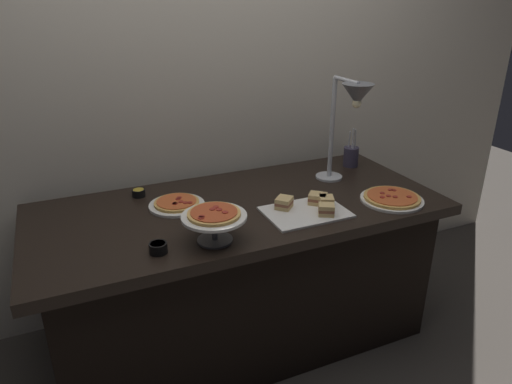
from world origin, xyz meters
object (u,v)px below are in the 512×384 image
object	(u,v)px
pizza_plate_front	(177,204)
utensil_holder	(351,156)
sauce_cup_far	(139,193)
pizza_plate_center	(392,198)
sandwich_platter	(309,207)
heat_lamp	(352,106)
sauce_cup_near	(158,248)
pizza_plate_raised_stand	(214,218)

from	to	relation	value
pizza_plate_front	utensil_holder	xyz separation A→B (m)	(1.05, 0.14, 0.05)
sauce_cup_far	utensil_holder	size ratio (longest dim) A/B	0.28
pizza_plate_center	sandwich_platter	size ratio (longest dim) A/B	0.81
heat_lamp	pizza_plate_center	distance (m)	0.48
heat_lamp	pizza_plate_front	size ratio (longest dim) A/B	2.10
heat_lamp	sandwich_platter	bearing A→B (deg)	-151.31
sandwich_platter	sauce_cup_far	distance (m)	0.82
pizza_plate_front	sauce_cup_far	distance (m)	0.23
utensil_holder	sauce_cup_near	bearing A→B (deg)	-156.96
heat_lamp	utensil_holder	xyz separation A→B (m)	(0.21, 0.27, -0.36)
sandwich_platter	sauce_cup_near	bearing A→B (deg)	-173.01
pizza_plate_center	pizza_plate_raised_stand	distance (m)	0.90
heat_lamp	sandwich_platter	distance (m)	0.53
pizza_plate_center	sandwich_platter	xyz separation A→B (m)	(-0.42, 0.06, 0.01)
utensil_holder	pizza_plate_center	bearing A→B (deg)	-101.76
sandwich_platter	pizza_plate_front	bearing A→B (deg)	150.85
sauce_cup_near	pizza_plate_front	bearing A→B (deg)	65.59
sauce_cup_near	heat_lamp	bearing A→B (deg)	14.12
heat_lamp	sandwich_platter	world-z (taller)	heat_lamp
heat_lamp	pizza_plate_front	distance (m)	0.94
pizza_plate_raised_stand	sauce_cup_near	size ratio (longest dim) A/B	3.70
pizza_plate_front	utensil_holder	size ratio (longest dim) A/B	1.13
heat_lamp	pizza_plate_center	xyz separation A→B (m)	(0.11, -0.22, -0.41)
sandwich_platter	sauce_cup_near	size ratio (longest dim) A/B	5.21
heat_lamp	pizza_plate_raised_stand	xyz separation A→B (m)	(-0.78, -0.25, -0.32)
heat_lamp	sauce_cup_far	bearing A→B (deg)	162.12
pizza_plate_raised_stand	sauce_cup_near	world-z (taller)	pizza_plate_raised_stand
pizza_plate_raised_stand	utensil_holder	bearing A→B (deg)	27.50
pizza_plate_center	pizza_plate_raised_stand	world-z (taller)	pizza_plate_raised_stand
pizza_plate_front	sauce_cup_near	bearing A→B (deg)	-114.41
sandwich_platter	sauce_cup_near	world-z (taller)	sandwich_platter
heat_lamp	pizza_plate_center	bearing A→B (deg)	-63.77
pizza_plate_front	sauce_cup_far	xyz separation A→B (m)	(-0.14, 0.19, 0.01)
pizza_plate_front	pizza_plate_raised_stand	distance (m)	0.39
sauce_cup_far	heat_lamp	bearing A→B (deg)	-17.88
utensil_holder	sandwich_platter	bearing A→B (deg)	-140.15
utensil_holder	pizza_plate_front	bearing A→B (deg)	-172.49
sauce_cup_near	utensil_holder	distance (m)	1.33
pizza_plate_front	pizza_plate_raised_stand	size ratio (longest dim) A/B	1.00
pizza_plate_center	sauce_cup_near	size ratio (longest dim) A/B	4.22
pizza_plate_raised_stand	sauce_cup_far	size ratio (longest dim) A/B	4.09
heat_lamp	sauce_cup_far	world-z (taller)	heat_lamp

